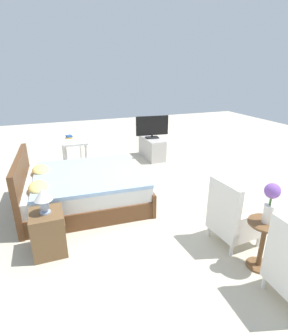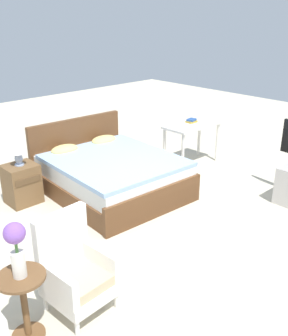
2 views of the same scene
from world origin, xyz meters
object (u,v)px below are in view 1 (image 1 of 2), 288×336
nightstand (49,232)px  tv_flatscreen (152,127)px  armchair_by_window_right (232,218)px  tv_stand (152,148)px  vanity_desk (73,143)px  book_stack (69,137)px  table_lamp (43,197)px  bed (83,189)px  flower_vase (271,199)px  side_table (263,239)px

nightstand → tv_flatscreen: 4.08m
armchair_by_window_right → tv_stand: (3.70, -0.36, -0.11)m
vanity_desk → book_stack: bearing=52.0°
table_lamp → nightstand: bearing=-90.0°
tv_flatscreen → armchair_by_window_right: bearing=174.5°
bed → tv_flatscreen: size_ratio=2.48×
flower_vase → tv_flatscreen: tv_flatscreen is taller
bed → book_stack: (1.84, -0.00, 0.47)m
armchair_by_window_right → tv_stand: bearing=-5.5°
tv_stand → table_lamp: bearing=138.9°
flower_vase → book_stack: bearing=22.8°
tv_flatscreen → vanity_desk: (-0.14, 2.00, -0.20)m
armchair_by_window_right → vanity_desk: 3.93m
bed → armchair_by_window_right: bearing=-136.0°
tv_stand → book_stack: bearing=92.4°
side_table → bed: bearing=37.2°
side_table → tv_stand: side_table is taller
table_lamp → vanity_desk: size_ratio=0.32×
vanity_desk → table_lamp: bearing=167.2°
flower_vase → armchair_by_window_right: bearing=3.2°
side_table → tv_stand: (4.22, -0.33, -0.12)m
bed → book_stack: bed is taller
bed → book_stack: bearing=-0.1°
nightstand → book_stack: book_stack is taller
armchair_by_window_right → side_table: size_ratio=1.49×
flower_vase → vanity_desk: bearing=22.3°
armchair_by_window_right → side_table: 0.52m
nightstand → side_table: bearing=-116.7°
armchair_by_window_right → tv_flatscreen: bearing=-5.5°
nightstand → tv_flatscreen: (3.05, -2.66, 0.55)m
bed → armchair_by_window_right: (-1.77, -1.71, 0.08)m
armchair_by_window_right → tv_flatscreen: tv_flatscreen is taller
flower_vase → nightstand: (1.17, 2.33, -0.62)m
armchair_by_window_right → side_table: bearing=-176.8°
bed → vanity_desk: size_ratio=2.01×
tv_stand → side_table: bearing=175.5°
book_stack → flower_vase: bearing=-157.2°
bed → flower_vase: (-2.29, -1.74, 0.61)m
flower_vase → vanity_desk: (4.08, 1.67, -0.28)m
armchair_by_window_right → book_stack: 4.02m
flower_vase → table_lamp: 2.61m
armchair_by_window_right → nightstand: bearing=74.1°
side_table → nightstand: (1.17, 2.33, -0.10)m
vanity_desk → bed: bearing=177.6°
side_table → vanity_desk: bearing=22.3°
side_table → flower_vase: size_ratio=1.29×
side_table → tv_flatscreen: 4.26m
tv_stand → nightstand: bearing=138.9°
nightstand → table_lamp: (-0.00, 0.00, 0.50)m
armchair_by_window_right → nightstand: 2.39m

